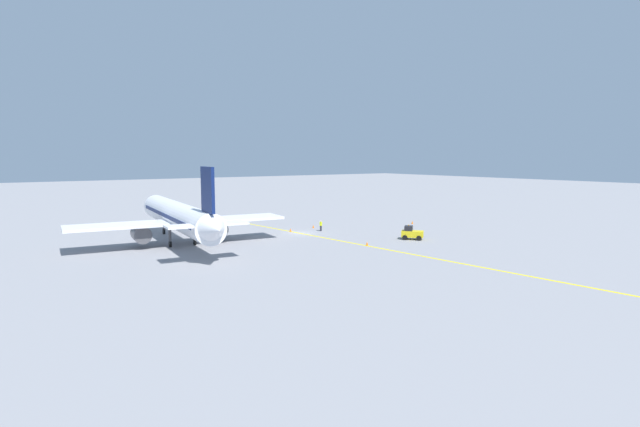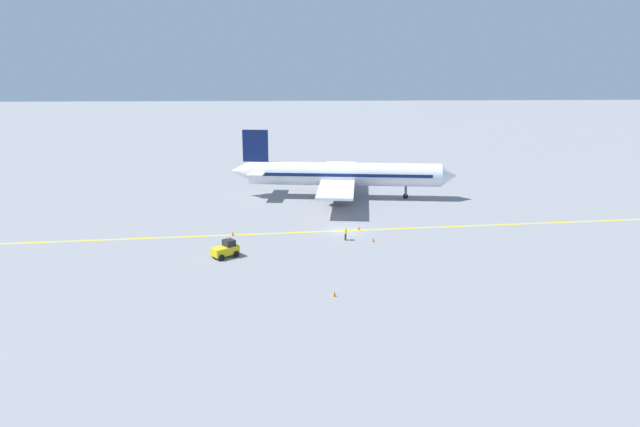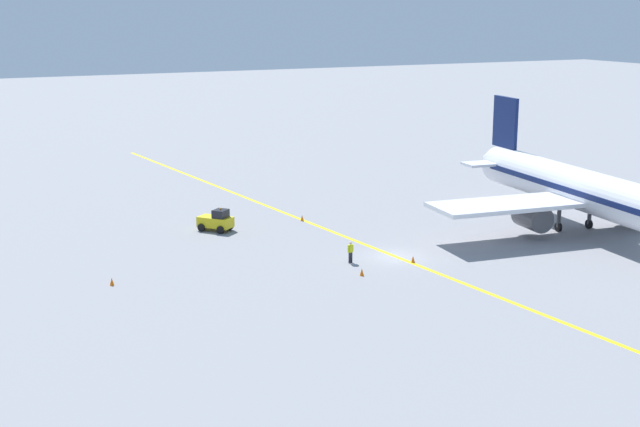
{
  "view_description": "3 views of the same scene",
  "coord_description": "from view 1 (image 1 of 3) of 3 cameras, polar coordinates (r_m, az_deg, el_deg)",
  "views": [
    {
      "loc": [
        -40.74,
        -63.81,
        11.68
      ],
      "look_at": [
        5.36,
        2.1,
        2.49
      ],
      "focal_mm": 28.0,
      "sensor_mm": 36.0,
      "label": 1
    },
    {
      "loc": [
        77.26,
        -5.72,
        23.11
      ],
      "look_at": [
        -0.03,
        -3.06,
        2.34
      ],
      "focal_mm": 35.0,
      "sensor_mm": 36.0,
      "label": 2
    },
    {
      "loc": [
        34.96,
        58.1,
        19.26
      ],
      "look_at": [
        4.35,
        -4.73,
        2.96
      ],
      "focal_mm": 50.0,
      "sensor_mm": 36.0,
      "label": 3
    }
  ],
  "objects": [
    {
      "name": "airplane_at_gate",
      "position": [
        69.03,
        -15.81,
        -0.36
      ],
      "size": [
        28.39,
        35.55,
        10.6
      ],
      "color": "white",
      "rests_on": "ground"
    },
    {
      "name": "baggage_tug_white",
      "position": [
        71.8,
        10.45,
        -2.23
      ],
      "size": [
        3.05,
        3.28,
        2.11
      ],
      "color": "gold",
      "rests_on": "ground"
    },
    {
      "name": "ground_crew_worker",
      "position": [
        78.65,
        0.1,
        -1.36
      ],
      "size": [
        0.56,
        0.31,
        1.68
      ],
      "color": "#23232D",
      "rests_on": "ground"
    },
    {
      "name": "ground_plane",
      "position": [
        76.61,
        -2.39,
        -2.26
      ],
      "size": [
        400.0,
        400.0,
        0.0
      ],
      "primitive_type": "plane",
      "color": "gray"
    },
    {
      "name": "traffic_cone_by_wingtip",
      "position": [
        66.23,
        5.4,
        -3.43
      ],
      "size": [
        0.32,
        0.32,
        0.55
      ],
      "primitive_type": "cone",
      "color": "orange",
      "rests_on": "ground"
    },
    {
      "name": "traffic_cone_near_nose",
      "position": [
        81.9,
        -0.77,
        -1.49
      ],
      "size": [
        0.32,
        0.32,
        0.55
      ],
      "primitive_type": "cone",
      "color": "orange",
      "rests_on": "ground"
    },
    {
      "name": "apron_yellow_centreline",
      "position": [
        76.6,
        -2.39,
        -2.26
      ],
      "size": [
        12.13,
        119.46,
        0.01
      ],
      "primitive_type": "cube",
      "rotation": [
        0.0,
        0.0,
        0.1
      ],
      "color": "yellow",
      "rests_on": "ground"
    },
    {
      "name": "traffic_cone_far_edge",
      "position": [
        88.41,
        10.5,
        -1.01
      ],
      "size": [
        0.32,
        0.32,
        0.55
      ],
      "primitive_type": "cone",
      "color": "orange",
      "rests_on": "ground"
    },
    {
      "name": "traffic_cone_mid_apron",
      "position": [
        78.06,
        -3.39,
        -1.9
      ],
      "size": [
        0.32,
        0.32,
        0.55
      ],
      "primitive_type": "cone",
      "color": "orange",
      "rests_on": "ground"
    }
  ]
}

